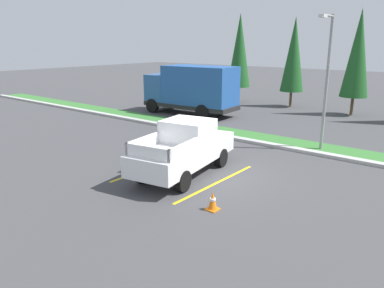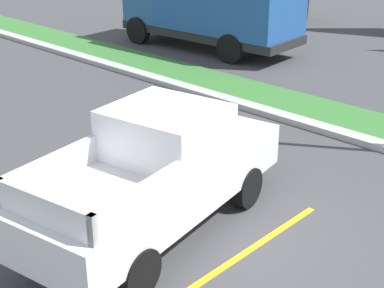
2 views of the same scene
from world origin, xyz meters
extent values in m
plane|color=#424244|center=(0.00, 0.00, 0.00)|extent=(120.00, 120.00, 0.00)
cube|color=yellow|center=(-2.08, -0.78, 0.00)|extent=(0.12, 4.80, 0.01)
cube|color=yellow|center=(1.02, -0.78, 0.00)|extent=(0.12, 4.80, 0.01)
cube|color=#B2B2AD|center=(0.00, 5.00, 0.07)|extent=(56.00, 0.40, 0.15)
cube|color=#387533|center=(0.00, 6.10, 0.03)|extent=(56.00, 1.80, 0.06)
cylinder|color=black|center=(-1.62, 0.61, 0.38)|extent=(0.40, 0.80, 0.76)
cylinder|color=black|center=(0.06, 0.89, 0.38)|extent=(0.40, 0.80, 0.76)
cylinder|color=black|center=(-1.11, -2.45, 0.38)|extent=(0.40, 0.80, 0.76)
cylinder|color=black|center=(0.56, -2.17, 0.38)|extent=(0.40, 0.80, 0.76)
cube|color=white|center=(-0.53, -0.78, 0.88)|extent=(2.72, 5.44, 0.76)
cube|color=white|center=(-0.58, -0.49, 1.68)|extent=(2.00, 1.87, 0.84)
cube|color=#2D3842|center=(-0.71, 0.32, 1.73)|extent=(1.61, 0.32, 0.63)
cube|color=white|center=(-1.13, -2.35, 1.48)|extent=(0.41, 1.89, 0.44)
cube|color=white|center=(0.55, -2.07, 1.48)|extent=(0.41, 1.89, 0.44)
cube|color=white|center=(-0.15, -3.10, 1.48)|extent=(1.79, 0.39, 0.44)
cube|color=silver|center=(-0.94, 1.73, 0.64)|extent=(1.81, 0.45, 0.28)
cylinder|color=black|center=(-10.80, 7.92, 0.50)|extent=(1.02, 0.36, 1.00)
cylinder|color=black|center=(-10.92, 10.11, 0.50)|extent=(1.02, 0.36, 1.00)
cylinder|color=black|center=(-6.40, 8.17, 0.50)|extent=(1.02, 0.36, 1.00)
cylinder|color=black|center=(-6.53, 10.37, 0.50)|extent=(1.02, 0.36, 1.00)
cube|color=#262626|center=(-8.26, 9.17, 0.65)|extent=(6.92, 2.69, 0.30)
cube|color=#285693|center=(-10.81, 9.02, 1.75)|extent=(1.73, 2.39, 1.90)
cube|color=#2D3842|center=(-11.63, 8.97, 2.00)|extent=(0.18, 2.10, 0.90)
cube|color=#235199|center=(-7.46, 9.21, 2.10)|extent=(5.13, 2.68, 2.60)
cylinder|color=gray|center=(2.38, 5.90, 3.08)|extent=(0.14, 0.14, 6.16)
cylinder|color=gray|center=(2.38, 5.30, 6.06)|extent=(0.10, 1.20, 0.10)
cube|color=silver|center=(2.38, 4.70, 6.02)|extent=(0.24, 0.44, 0.14)
cylinder|color=brown|center=(-8.57, 16.06, 0.65)|extent=(0.20, 0.20, 1.31)
cone|color=#1E5623|center=(-8.57, 16.06, 4.29)|extent=(1.89, 1.89, 5.96)
cylinder|color=brown|center=(-4.06, 16.61, 0.62)|extent=(0.20, 0.20, 1.23)
cone|color=#1E5623|center=(-4.06, 16.61, 4.05)|extent=(1.78, 1.78, 5.62)
cylinder|color=brown|center=(0.81, 15.98, 0.65)|extent=(0.20, 0.20, 1.29)
cone|color=#1E5623|center=(0.81, 15.98, 4.23)|extent=(1.86, 1.86, 5.88)
cube|color=orange|center=(2.23, -2.72, 0.02)|extent=(0.36, 0.36, 0.04)
cone|color=orange|center=(2.23, -2.72, 0.32)|extent=(0.28, 0.28, 0.56)
cylinder|color=white|center=(2.23, -2.72, 0.35)|extent=(0.19, 0.19, 0.07)
camera|label=1|loc=(8.35, -11.37, 4.98)|focal=35.11mm
camera|label=2|loc=(5.69, -6.46, 5.22)|focal=53.64mm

